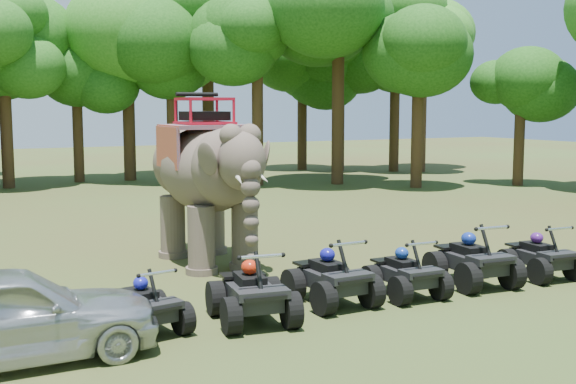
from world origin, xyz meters
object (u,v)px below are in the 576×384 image
Objects in this scene: parked_car at (9,315)px; atv_4 at (473,253)px; elephant at (207,179)px; atv_5 at (541,250)px; atv_0 at (145,299)px; atv_2 at (332,270)px; atv_1 at (252,285)px; atv_3 at (406,267)px.

parked_car is 2.35× the size of atv_4.
atv_4 is at bearing -86.85° from parked_car.
elephant is 2.97× the size of atv_5.
atv_0 is 3.68m from atv_2.
atv_1 reaches higher than atv_5.
atv_2 is (5.88, 0.58, -0.08)m from parked_car.
atv_0 is at bearing 179.30° from atv_1.
parked_car reaches higher than atv_5.
atv_1 is 7.08m from atv_5.
parked_car reaches higher than atv_0.
atv_1 is at bearing -101.94° from elephant.
atv_1 is 1.01× the size of atv_2.
atv_2 reaches higher than atv_3.
parked_car is 2.68× the size of atv_3.
atv_4 is (5.26, 0.23, 0.02)m from atv_1.
atv_0 is at bearing -175.49° from atv_4.
atv_2 is 5.26m from atv_5.
atv_5 is (11.13, 0.31, -0.13)m from parked_car.
atv_3 is at bearing -172.16° from atv_4.
atv_4 is at bearing -2.86° from atv_2.
atv_1 is 1.86m from atv_2.
atv_2 is 3.43m from atv_4.
atv_1 reaches higher than atv_3.
atv_0 is at bearing -176.59° from atv_5.
parked_car is 7.50m from atv_3.
atv_4 is (7.11, -0.08, 0.11)m from atv_0.
atv_1 is 0.97× the size of atv_4.
atv_2 is 0.96× the size of atv_4.
parked_car reaches higher than atv_1.
atv_0 is 0.87× the size of atv_2.
atv_2 is at bearing -8.77° from atv_0.
atv_5 is at bearing -4.00° from atv_2.
atv_2 reaches higher than atv_0.
atv_1 is (1.85, -0.31, 0.10)m from atv_0.
parked_car is 9.32m from atv_4.
atv_2 is at bearing 175.47° from atv_3.
atv_4 is at bearing 11.35° from atv_1.
parked_car is 2.27m from atv_0.
atv_4 is (1.82, 0.09, 0.09)m from atv_3.
atv_3 is at bearing 11.26° from atv_1.
atv_4 reaches higher than atv_3.
atv_4 reaches higher than atv_1.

